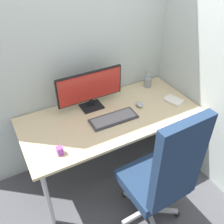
% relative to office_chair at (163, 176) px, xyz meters
% --- Properties ---
extents(ground_plane, '(8.00, 8.00, 0.00)m').
position_rel_office_chair_xyz_m(ground_plane, '(-0.04, 0.75, -0.65)').
color(ground_plane, '#4C4C51').
extents(wall_back, '(2.54, 0.04, 2.80)m').
position_rel_office_chair_xyz_m(wall_back, '(-0.04, 1.16, 0.75)').
color(wall_back, '#B7C1BC').
rests_on(wall_back, ground_plane).
extents(wall_side_right, '(0.04, 1.66, 2.80)m').
position_rel_office_chair_xyz_m(wall_side_right, '(0.82, 0.62, 0.75)').
color(wall_side_right, '#B7C1BC').
rests_on(wall_side_right, ground_plane).
extents(desk, '(1.66, 0.78, 0.73)m').
position_rel_office_chair_xyz_m(desk, '(-0.04, 0.75, 0.03)').
color(desk, '#D1B78C').
rests_on(desk, ground_plane).
extents(office_chair, '(0.55, 0.57, 1.25)m').
position_rel_office_chair_xyz_m(office_chair, '(0.00, 0.00, 0.00)').
color(office_chair, black).
rests_on(office_chair, ground_plane).
extents(monitor, '(0.64, 0.16, 0.37)m').
position_rel_office_chair_xyz_m(monitor, '(-0.14, 0.96, 0.29)').
color(monitor, black).
rests_on(monitor, desk).
extents(keyboard, '(0.44, 0.18, 0.02)m').
position_rel_office_chair_xyz_m(keyboard, '(-0.05, 0.68, 0.09)').
color(keyboard, '#333338').
rests_on(keyboard, desk).
extents(mouse, '(0.09, 0.11, 0.04)m').
position_rel_office_chair_xyz_m(mouse, '(0.27, 0.75, 0.10)').
color(mouse, '#9EA0A5').
rests_on(mouse, desk).
extents(pen_holder, '(0.08, 0.08, 0.18)m').
position_rel_office_chair_xyz_m(pen_holder, '(0.55, 1.01, 0.14)').
color(pen_holder, gray).
rests_on(pen_holder, desk).
extents(notebook, '(0.17, 0.21, 0.03)m').
position_rel_office_chair_xyz_m(notebook, '(0.61, 0.64, 0.10)').
color(notebook, silver).
rests_on(notebook, desk).
extents(desk_clamp_accessory, '(0.05, 0.05, 0.07)m').
position_rel_office_chair_xyz_m(desk_clamp_accessory, '(-0.62, 0.50, 0.12)').
color(desk_clamp_accessory, purple).
rests_on(desk_clamp_accessory, desk).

